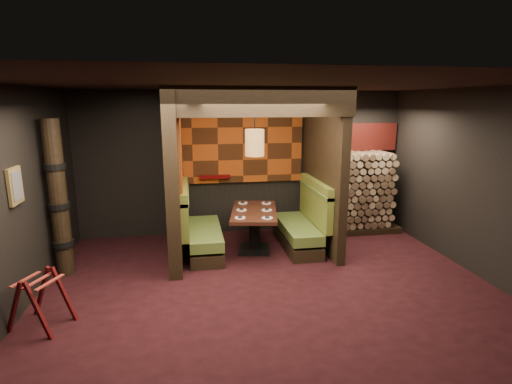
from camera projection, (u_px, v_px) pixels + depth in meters
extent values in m
cube|color=black|center=(271.00, 291.00, 5.70)|extent=(6.50, 5.50, 0.02)
cube|color=black|center=(273.00, 83.00, 5.07)|extent=(6.50, 5.50, 0.02)
cube|color=black|center=(244.00, 163.00, 8.04)|extent=(6.50, 0.02, 2.85)
cube|color=black|center=(355.00, 282.00, 2.73)|extent=(6.50, 0.02, 2.85)
cube|color=black|center=(10.00, 203.00, 4.85)|extent=(0.02, 5.50, 2.85)
cube|color=black|center=(487.00, 185.00, 5.92)|extent=(0.02, 5.50, 2.85)
cube|color=black|center=(174.00, 175.00, 6.75)|extent=(0.20, 2.20, 2.85)
cube|color=black|center=(323.00, 170.00, 7.23)|extent=(0.15, 2.10, 2.85)
cube|color=black|center=(261.00, 102.00, 5.79)|extent=(2.85, 0.18, 0.44)
cube|color=#A44112|center=(243.00, 144.00, 7.90)|extent=(2.40, 0.06, 1.55)
cube|color=#A44112|center=(180.00, 148.00, 6.84)|extent=(0.04, 1.85, 1.45)
cube|color=#510608|center=(215.00, 177.00, 7.89)|extent=(0.60, 0.12, 0.07)
cube|color=black|center=(206.00, 246.00, 7.12)|extent=(0.55, 1.60, 0.22)
cube|color=#516B2B|center=(205.00, 233.00, 7.07)|extent=(0.55, 1.60, 0.18)
cube|color=#5E672C|center=(185.00, 213.00, 6.93)|extent=(0.12, 1.60, 0.78)
cube|color=#516B2B|center=(184.00, 193.00, 6.85)|extent=(0.15, 1.60, 0.06)
cube|color=black|center=(297.00, 241.00, 7.40)|extent=(0.55, 1.60, 0.22)
cube|color=#516B2B|center=(297.00, 228.00, 7.34)|extent=(0.55, 1.60, 0.18)
cube|color=#5E672C|center=(315.00, 207.00, 7.31)|extent=(0.12, 1.60, 0.78)
cube|color=#516B2B|center=(316.00, 188.00, 7.23)|extent=(0.15, 1.60, 0.06)
cube|color=black|center=(254.00, 249.00, 7.21)|extent=(0.64, 0.64, 0.06)
cylinder|color=black|center=(254.00, 232.00, 7.14)|extent=(0.20, 0.20, 0.70)
cube|color=#381B11|center=(254.00, 212.00, 7.06)|extent=(1.02, 1.54, 0.06)
cylinder|color=white|center=(240.00, 218.00, 6.58)|extent=(0.18, 0.18, 0.01)
cube|color=black|center=(240.00, 217.00, 6.57)|extent=(0.09, 0.12, 0.02)
cylinder|color=white|center=(267.00, 218.00, 6.57)|extent=(0.18, 0.18, 0.01)
cube|color=black|center=(267.00, 217.00, 6.57)|extent=(0.09, 0.12, 0.02)
cylinder|color=white|center=(242.00, 210.00, 7.05)|extent=(0.18, 0.18, 0.01)
cube|color=black|center=(242.00, 209.00, 7.05)|extent=(0.09, 0.12, 0.02)
cylinder|color=white|center=(267.00, 210.00, 7.05)|extent=(0.18, 0.18, 0.01)
cube|color=black|center=(267.00, 209.00, 7.04)|extent=(0.09, 0.12, 0.02)
cylinder|color=white|center=(243.00, 203.00, 7.53)|extent=(0.18, 0.18, 0.01)
cube|color=black|center=(243.00, 202.00, 7.53)|extent=(0.09, 0.12, 0.02)
cylinder|color=white|center=(266.00, 203.00, 7.52)|extent=(0.18, 0.18, 0.01)
cube|color=black|center=(266.00, 202.00, 7.52)|extent=(0.09, 0.12, 0.02)
cylinder|color=olive|center=(255.00, 143.00, 6.74)|extent=(0.33, 0.33, 0.45)
sphere|color=#FFC672|center=(255.00, 143.00, 6.74)|extent=(0.18, 0.18, 0.18)
cylinder|color=black|center=(255.00, 109.00, 6.61)|extent=(0.02, 0.02, 0.67)
cube|color=olive|center=(15.00, 186.00, 4.91)|extent=(0.04, 0.36, 0.46)
cube|color=#3F3F3F|center=(17.00, 186.00, 4.91)|extent=(0.01, 0.27, 0.36)
cube|color=#42090A|center=(14.00, 309.00, 4.57)|extent=(0.31, 0.16, 0.72)
cube|color=#42090A|center=(39.00, 312.00, 4.49)|extent=(0.31, 0.16, 0.72)
cube|color=#42090A|center=(42.00, 292.00, 4.97)|extent=(0.31, 0.16, 0.72)
cube|color=#42090A|center=(65.00, 295.00, 4.89)|extent=(0.31, 0.16, 0.72)
cube|color=maroon|center=(26.00, 279.00, 4.71)|extent=(0.22, 0.42, 0.01)
cube|color=maroon|center=(38.00, 281.00, 4.67)|extent=(0.22, 0.42, 0.01)
cube|color=maroon|center=(50.00, 282.00, 4.63)|extent=(0.22, 0.42, 0.01)
cylinder|color=black|center=(58.00, 199.00, 5.99)|extent=(0.26, 0.26, 2.40)
cylinder|color=black|center=(63.00, 243.00, 6.15)|extent=(0.31, 0.31, 0.09)
cylinder|color=black|center=(59.00, 206.00, 6.01)|extent=(0.31, 0.31, 0.09)
cylinder|color=black|center=(55.00, 166.00, 5.88)|extent=(0.31, 0.31, 0.09)
cube|color=black|center=(355.00, 228.00, 8.32)|extent=(1.73, 0.70, 0.12)
cube|color=brown|center=(358.00, 190.00, 8.14)|extent=(1.73, 0.70, 1.52)
cube|color=maroon|center=(354.00, 137.00, 8.23)|extent=(1.83, 0.10, 0.56)
cube|color=black|center=(323.00, 167.00, 7.50)|extent=(0.08, 0.08, 2.85)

